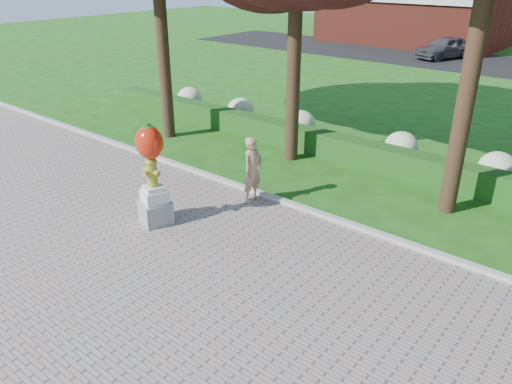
% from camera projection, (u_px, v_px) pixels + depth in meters
% --- Properties ---
extents(ground, '(100.00, 100.00, 0.00)m').
position_uv_depth(ground, '(209.00, 249.00, 11.56)').
color(ground, '#1D4C13').
rests_on(ground, ground).
extents(walkway, '(40.00, 14.00, 0.04)m').
position_uv_depth(walkway, '(50.00, 341.00, 8.75)').
color(walkway, gray).
rests_on(walkway, ground).
extents(curb, '(40.00, 0.18, 0.15)m').
position_uv_depth(curb, '(286.00, 203.00, 13.63)').
color(curb, '#ADADA5').
rests_on(curb, ground).
extents(lawn_hedge, '(24.00, 0.70, 0.80)m').
position_uv_depth(lawn_hedge, '(359.00, 152.00, 16.30)').
color(lawn_hedge, '#174313').
rests_on(lawn_hedge, ground).
extents(hydrangea_row, '(20.10, 1.10, 0.99)m').
position_uv_depth(hydrangea_row, '(389.00, 144.00, 16.61)').
color(hydrangea_row, beige).
rests_on(hydrangea_row, ground).
extents(hydrant_sculpture, '(0.89, 0.89, 2.61)m').
position_uv_depth(hydrant_sculpture, '(152.00, 172.00, 12.13)').
color(hydrant_sculpture, gray).
rests_on(hydrant_sculpture, walkway).
extents(woman, '(0.44, 0.67, 1.82)m').
position_uv_depth(woman, '(253.00, 170.00, 13.47)').
color(woman, tan).
rests_on(woman, walkway).
extents(parked_car, '(3.24, 4.70, 1.49)m').
position_uv_depth(parked_car, '(445.00, 47.00, 33.94)').
color(parked_car, '#43454B').
rests_on(parked_car, street).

